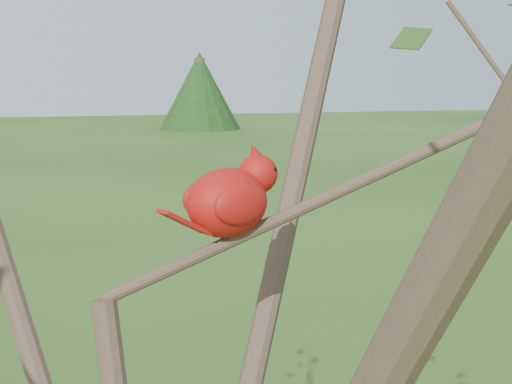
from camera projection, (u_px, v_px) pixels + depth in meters
crabapple_tree at (175, 182)px, 0.92m from camera, size 2.35×2.05×2.95m
cardinal at (231, 199)px, 1.06m from camera, size 0.19×0.13×0.14m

